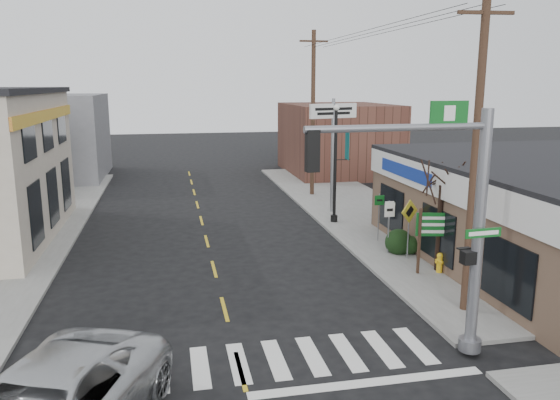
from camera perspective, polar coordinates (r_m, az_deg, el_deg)
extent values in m
plane|color=black|center=(14.66, -4.15, -17.38)|extent=(140.00, 140.00, 0.00)
cube|color=slate|center=(28.66, 10.45, -2.56)|extent=(6.00, 38.00, 0.13)
cube|color=slate|center=(27.66, -26.80, -4.22)|extent=(6.00, 38.00, 0.13)
cube|color=gold|center=(21.94, -6.91, -7.17)|extent=(0.12, 56.00, 0.01)
cube|color=silver|center=(15.00, -4.36, -16.62)|extent=(11.00, 2.20, 0.01)
cube|color=#522F25|center=(44.99, 6.06, 6.37)|extent=(8.00, 10.00, 5.60)
cube|color=slate|center=(45.83, -23.55, 6.05)|extent=(9.00, 10.00, 6.40)
cylinder|color=gray|center=(15.04, 20.01, -3.43)|extent=(0.30, 0.30, 6.48)
cylinder|color=gray|center=(13.47, 12.15, 7.45)|extent=(4.75, 0.17, 0.17)
cube|color=black|center=(12.80, 3.06, 5.29)|extent=(0.30, 0.24, 0.97)
cube|color=#0E531A|center=(14.83, 20.48, -3.24)|extent=(1.03, 0.04, 0.24)
cube|color=#0E531A|center=(14.02, 17.12, 8.69)|extent=(1.03, 0.05, 0.59)
cube|color=black|center=(15.03, 19.13, -5.73)|extent=(0.35, 0.28, 0.35)
cube|color=#412B1E|center=(21.23, 14.34, -4.19)|extent=(0.09, 0.09, 2.53)
cube|color=#412B1E|center=(21.76, 17.13, -3.96)|extent=(0.09, 0.09, 2.53)
cube|color=#125229|center=(21.28, 15.92, -2.48)|extent=(1.45, 0.05, 0.90)
cylinder|color=gold|center=(21.81, 16.33, -6.49)|extent=(0.22, 0.22, 0.62)
sphere|color=gold|center=(21.71, 16.38, -5.63)|extent=(0.24, 0.24, 0.24)
cylinder|color=gray|center=(22.96, 13.26, -3.24)|extent=(0.05, 0.05, 2.28)
cube|color=gold|center=(22.72, 13.40, -1.16)|extent=(0.97, 0.03, 0.97)
cylinder|color=black|center=(28.15, 5.78, 3.52)|extent=(0.16, 0.16, 5.83)
sphere|color=silver|center=(27.87, 5.91, 9.57)|extent=(0.31, 0.31, 0.31)
cube|color=#0A4C4C|center=(28.20, 7.03, 5.80)|extent=(0.02, 0.62, 1.57)
cylinder|color=gray|center=(30.40, 5.51, 4.59)|extent=(0.19, 0.19, 6.29)
cube|color=silver|center=(30.18, 5.60, 9.25)|extent=(2.96, 0.18, 0.79)
cylinder|color=black|center=(21.70, 16.30, -2.84)|extent=(0.21, 0.21, 3.34)
ellipsoid|color=#153A19|center=(19.86, 26.64, -8.54)|extent=(1.37, 1.37, 1.03)
ellipsoid|color=black|center=(23.88, 12.29, -4.35)|extent=(1.16, 1.16, 0.87)
cylinder|color=#42291C|center=(17.54, 19.70, 4.08)|extent=(0.25, 0.25, 9.69)
cube|color=#42291C|center=(17.51, 20.72, 17.85)|extent=(1.69, 0.11, 0.11)
cylinder|color=#3A261A|center=(35.07, 3.45, 8.91)|extent=(0.27, 0.27, 10.32)
cube|color=#3A261A|center=(35.12, 3.55, 16.24)|extent=(1.79, 0.11, 0.11)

